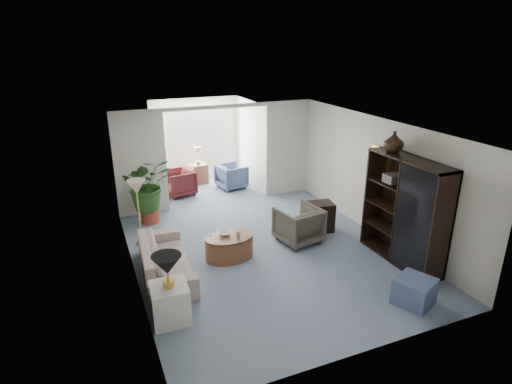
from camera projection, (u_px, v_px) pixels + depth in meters
name	position (u px, v px, depth m)	size (l,w,h in m)	color
floor	(268.00, 254.00, 8.26)	(6.00, 6.00, 0.00)	#7D8AA5
sunroom_floor	(208.00, 189.00, 11.81)	(2.60, 2.60, 0.00)	#7D8AA5
back_pier_left	(141.00, 164.00, 9.74)	(1.20, 0.12, 2.50)	white
back_pier_right	(287.00, 148.00, 11.12)	(1.20, 0.12, 2.50)	white
back_header	(217.00, 107.00, 10.02)	(2.60, 0.12, 0.10)	white
window_pane	(195.00, 133.00, 12.27)	(2.20, 0.02, 1.50)	white
window_blinds	(196.00, 133.00, 12.24)	(2.20, 0.02, 1.50)	white
framed_picture	(382.00, 159.00, 8.48)	(0.04, 0.50, 0.40)	#AFA28C
sofa	(165.00, 259.00, 7.47)	(2.08, 0.81, 0.61)	beige
end_table	(170.00, 303.00, 6.23)	(0.54, 0.54, 0.59)	white
table_lamp	(167.00, 265.00, 6.01)	(0.44, 0.44, 0.30)	black
floor_lamp	(136.00, 187.00, 8.23)	(0.36, 0.36, 0.28)	beige
coffee_table	(229.00, 247.00, 8.06)	(0.95, 0.95, 0.45)	brown
coffee_bowl	(225.00, 234.00, 8.04)	(0.23, 0.23, 0.06)	white
coffee_cup	(238.00, 235.00, 7.93)	(0.10, 0.10, 0.09)	#B4B39E
wingback_chair	(298.00, 225.00, 8.66)	(0.81, 0.83, 0.76)	#5B5548
side_table_dark	(320.00, 217.00, 9.19)	(0.54, 0.43, 0.64)	black
entertainment_cabinet	(405.00, 211.00, 7.72)	(0.48, 1.81, 2.01)	black
cabinet_urn	(394.00, 142.00, 7.74)	(0.37, 0.37, 0.38)	black
ottoman	(414.00, 291.00, 6.67)	(0.54, 0.54, 0.43)	slate
plant_pot	(150.00, 216.00, 9.65)	(0.40, 0.40, 0.32)	#9F3E2E
house_plant	(147.00, 184.00, 9.39)	(1.09, 0.95, 1.22)	#27571D
sunroom_chair_blue	(232.00, 176.00, 11.81)	(0.72, 0.75, 0.68)	slate
sunroom_chair_maroon	(179.00, 183.00, 11.27)	(0.74, 0.76, 0.69)	maroon
sunroom_table	(199.00, 174.00, 12.21)	(0.47, 0.36, 0.57)	brown
shelf_clutter	(408.00, 193.00, 7.51)	(0.30, 0.93, 0.61)	#2A2520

